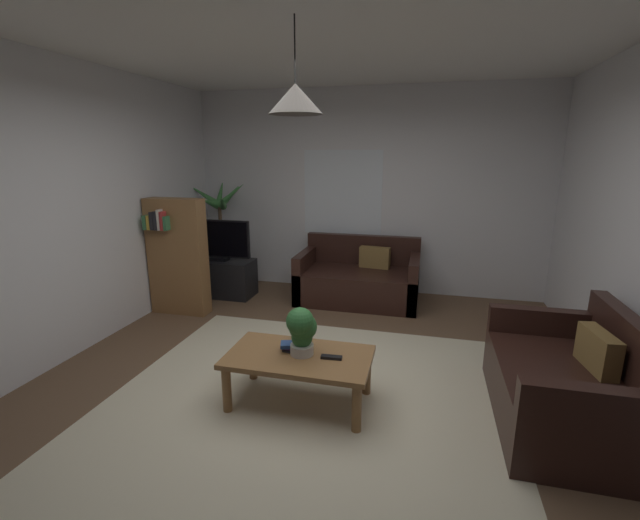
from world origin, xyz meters
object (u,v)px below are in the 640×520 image
object	(u,v)px
potted_plant_on_table	(302,329)
tv	(218,240)
coffee_table	(299,362)
book_on_table_0	(292,349)
pendant_lamp	(295,99)
couch_right_side	(569,389)
remote_on_table_0	(331,357)
couch_under_window	(359,281)
bookshelf_corner	(177,256)
potted_palm_corner	(222,238)
book_on_table_1	(292,347)
book_on_table_2	(291,344)
tv_stand	(221,277)

from	to	relation	value
potted_plant_on_table	tv	size ratio (longest dim) A/B	0.43
coffee_table	book_on_table_0	world-z (taller)	book_on_table_0
book_on_table_0	pendant_lamp	size ratio (longest dim) A/B	0.20
couch_right_side	remote_on_table_0	size ratio (longest dim) A/B	8.73
couch_under_window	bookshelf_corner	distance (m)	2.31
couch_right_side	potted_palm_corner	xyz separation A→B (m)	(-3.92, 2.45, 0.45)
book_on_table_1	bookshelf_corner	world-z (taller)	bookshelf_corner
book_on_table_2	potted_palm_corner	distance (m)	3.24
remote_on_table_0	potted_plant_on_table	distance (m)	0.31
coffee_table	book_on_table_0	size ratio (longest dim) A/B	9.34
couch_under_window	bookshelf_corner	bearing A→B (deg)	-154.88
coffee_table	tv	xyz separation A→B (m)	(-1.80, 2.22, 0.44)
couch_under_window	couch_right_side	size ratio (longest dim) A/B	1.11
couch_under_window	pendant_lamp	size ratio (longest dim) A/B	2.56
couch_right_side	book_on_table_1	bearing A→B (deg)	-85.37
book_on_table_1	potted_palm_corner	world-z (taller)	potted_palm_corner
book_on_table_0	potted_palm_corner	xyz separation A→B (m)	(-1.90, 2.61, 0.30)
bookshelf_corner	pendant_lamp	xyz separation A→B (m)	(1.98, -1.52, 1.54)
book_on_table_1	tv_stand	world-z (taller)	tv_stand
couch_under_window	remote_on_table_0	bearing A→B (deg)	-85.68
potted_plant_on_table	pendant_lamp	distance (m)	1.64
tv	potted_palm_corner	bearing A→B (deg)	111.41
remote_on_table_0	bookshelf_corner	world-z (taller)	bookshelf_corner
book_on_table_1	remote_on_table_0	distance (m)	0.33
coffee_table	bookshelf_corner	size ratio (longest dim) A/B	0.79
couch_under_window	book_on_table_0	world-z (taller)	couch_under_window
tv	pendant_lamp	xyz separation A→B (m)	(1.80, -2.22, 1.48)
tv_stand	remote_on_table_0	bearing A→B (deg)	-47.51
couch_right_side	tv_stand	xyz separation A→B (m)	(-3.75, 2.03, -0.02)
book_on_table_1	tv_stand	distance (m)	2.80
couch_under_window	tv_stand	distance (m)	1.88
book_on_table_2	tv_stand	distance (m)	2.79
tv	book_on_table_0	bearing A→B (deg)	-51.44
book_on_table_1	potted_plant_on_table	bearing A→B (deg)	-23.15
book_on_table_2	remote_on_table_0	world-z (taller)	book_on_table_2
book_on_table_0	potted_plant_on_table	bearing A→B (deg)	-25.72
couch_right_side	potted_plant_on_table	distance (m)	1.97
couch_right_side	potted_palm_corner	size ratio (longest dim) A/B	0.89
couch_right_side	potted_palm_corner	distance (m)	4.65
potted_plant_on_table	couch_right_side	bearing A→B (deg)	5.98
book_on_table_2	tv	xyz separation A→B (m)	(-1.72, 2.17, 0.33)
potted_plant_on_table	tv_stand	bearing A→B (deg)	129.21
book_on_table_0	tv_stand	xyz separation A→B (m)	(-1.72, 2.18, -0.17)
book_on_table_0	tv	world-z (taller)	tv
book_on_table_1	bookshelf_corner	distance (m)	2.43
coffee_table	tv	world-z (taller)	tv
potted_plant_on_table	tv	distance (m)	2.87
book_on_table_2	tv	size ratio (longest dim) A/B	0.17
couch_under_window	potted_palm_corner	distance (m)	2.10
couch_right_side	book_on_table_0	xyz separation A→B (m)	(-2.03, -0.16, 0.14)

